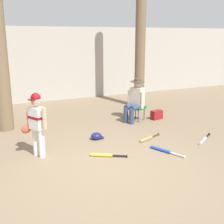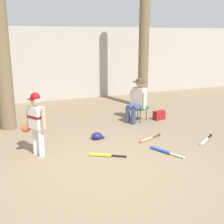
% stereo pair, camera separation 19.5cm
% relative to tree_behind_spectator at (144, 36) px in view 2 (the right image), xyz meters
% --- Properties ---
extents(ground_plane, '(60.00, 60.00, 0.00)m').
position_rel_tree_behind_spectator_xyz_m(ground_plane, '(-2.92, -4.02, -2.36)').
color(ground_plane, '#7F6B51').
extents(concrete_back_wall, '(18.00, 0.36, 2.68)m').
position_rel_tree_behind_spectator_xyz_m(concrete_back_wall, '(-2.92, 2.33, -1.02)').
color(concrete_back_wall, '#ADA89E').
rests_on(concrete_back_wall, ground).
extents(tree_behind_spectator, '(0.55, 0.55, 5.31)m').
position_rel_tree_behind_spectator_xyz_m(tree_behind_spectator, '(0.00, 0.00, 0.00)').
color(tree_behind_spectator, brown).
rests_on(tree_behind_spectator, ground).
extents(young_ballplayer, '(0.49, 0.53, 1.31)m').
position_rel_tree_behind_spectator_xyz_m(young_ballplayer, '(-3.96, -2.85, -1.61)').
color(young_ballplayer, white).
rests_on(young_ballplayer, ground).
extents(folding_stool, '(0.54, 0.54, 0.41)m').
position_rel_tree_behind_spectator_xyz_m(folding_stool, '(-0.89, -1.43, -1.99)').
color(folding_stool, '#196B2D').
rests_on(folding_stool, ground).
extents(seated_spectator, '(0.67, 0.56, 1.20)m').
position_rel_tree_behind_spectator_xyz_m(seated_spectator, '(-0.98, -1.48, -1.72)').
color(seated_spectator, navy).
rests_on(seated_spectator, ground).
extents(handbag_beside_stool, '(0.37, 0.24, 0.26)m').
position_rel_tree_behind_spectator_xyz_m(handbag_beside_stool, '(-0.31, -1.59, -2.23)').
color(handbag_beside_stool, maroon).
rests_on(handbag_beside_stool, ground).
extents(bat_wood_tan, '(0.69, 0.33, 0.07)m').
position_rel_tree_behind_spectator_xyz_m(bat_wood_tan, '(-1.47, -2.97, -2.32)').
color(bat_wood_tan, tan).
rests_on(bat_wood_tan, ground).
extents(bat_aluminum_silver, '(0.69, 0.48, 0.07)m').
position_rel_tree_behind_spectator_xyz_m(bat_aluminum_silver, '(-0.34, -3.60, -2.32)').
color(bat_aluminum_silver, '#B7BCC6').
rests_on(bat_aluminum_silver, ground).
extents(bat_blue_youth, '(0.38, 0.77, 0.07)m').
position_rel_tree_behind_spectator_xyz_m(bat_blue_youth, '(-1.54, -3.72, -2.32)').
color(bat_blue_youth, '#2347AD').
rests_on(bat_blue_youth, ground).
extents(bat_yellow_trainer, '(0.67, 0.43, 0.07)m').
position_rel_tree_behind_spectator_xyz_m(bat_yellow_trainer, '(-2.76, -3.44, -2.32)').
color(bat_yellow_trainer, yellow).
rests_on(bat_yellow_trainer, ground).
extents(batting_helmet_navy, '(0.31, 0.24, 0.18)m').
position_rel_tree_behind_spectator_xyz_m(batting_helmet_navy, '(-2.54, -2.43, -2.28)').
color(batting_helmet_navy, navy).
rests_on(batting_helmet_navy, ground).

